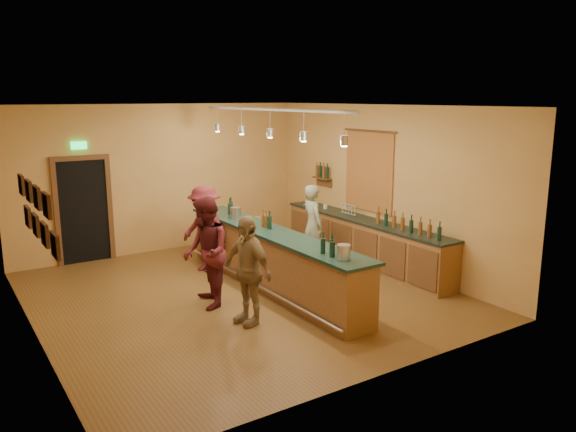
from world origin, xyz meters
TOP-DOWN VIEW (x-y plane):
  - floor at (0.00, 0.00)m, footprint 7.00×7.00m
  - ceiling at (0.00, 0.00)m, footprint 6.50×7.00m
  - wall_back at (0.00, 3.50)m, footprint 6.50×0.02m
  - wall_front at (0.00, -3.50)m, footprint 6.50×0.02m
  - wall_left at (-3.25, 0.00)m, footprint 0.02×7.00m
  - wall_right at (3.25, 0.00)m, footprint 0.02×7.00m
  - doorway at (-1.70, 3.47)m, footprint 1.15×0.09m
  - tapestry at (3.23, 0.40)m, footprint 0.03×1.40m
  - bottle_shelf at (3.17, 1.90)m, footprint 0.17×0.55m
  - picture_grid at (-3.21, -0.75)m, footprint 0.06×2.20m
  - back_counter at (2.97, 0.18)m, footprint 0.60×4.55m
  - tasting_bar at (0.64, -0.00)m, footprint 0.73×5.10m
  - pendant_track at (0.64, -0.00)m, footprint 0.11×4.60m
  - bartender at (2.09, 0.74)m, footprint 0.47×0.64m
  - customer_a at (-0.70, -0.21)m, footprint 0.89×1.03m
  - customer_b at (-0.48, -1.17)m, footprint 0.58×1.03m
  - customer_c at (0.09, 1.54)m, footprint 0.96×1.24m
  - bar_stool at (1.63, 2.20)m, footprint 0.37×0.37m

SIDE VIEW (x-z plane):
  - floor at x=0.00m, z-range 0.00..0.00m
  - back_counter at x=2.97m, z-range -0.15..1.12m
  - tasting_bar at x=0.64m, z-range -0.08..1.30m
  - bar_stool at x=1.63m, z-range 0.23..0.99m
  - bartender at x=2.09m, z-range 0.00..1.64m
  - customer_b at x=-0.48m, z-range 0.00..1.66m
  - customer_c at x=0.09m, z-range 0.00..1.69m
  - customer_a at x=-0.70m, z-range 0.00..1.81m
  - doorway at x=-1.70m, z-range -0.11..2.36m
  - wall_back at x=0.00m, z-range 0.00..3.20m
  - wall_front at x=0.00m, z-range 0.00..3.20m
  - wall_left at x=-3.25m, z-range 0.00..3.20m
  - wall_right at x=3.25m, z-range 0.00..3.20m
  - bottle_shelf at x=3.17m, z-range 1.39..1.94m
  - tapestry at x=3.23m, z-range 1.05..2.65m
  - picture_grid at x=-3.21m, z-range 1.60..2.30m
  - pendant_track at x=0.64m, z-range 2.73..3.24m
  - ceiling at x=0.00m, z-range 3.19..3.21m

